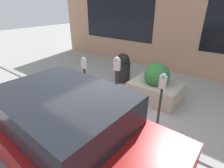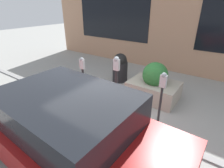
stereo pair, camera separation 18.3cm
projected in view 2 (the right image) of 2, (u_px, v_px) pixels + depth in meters
The scene contains 9 objects.
ground_plane at pixel (110, 115), 4.83m from camera, with size 40.00×40.00×0.00m, color #999993.
curb_strip at pixel (108, 116), 4.76m from camera, with size 13.50×0.16×0.04m.
building_facade at pixel (173, 19), 7.20m from camera, with size 13.50×0.17×4.42m.
parking_meter_nearest at pixel (162, 90), 4.07m from camera, with size 0.15×0.13×1.41m.
parking_meter_second at pixel (116, 76), 4.69m from camera, with size 0.17×0.14×1.58m.
parking_meter_middle at pixel (83, 72), 5.35m from camera, with size 0.15×0.13×1.36m.
planter_box at pixel (154, 85), 5.51m from camera, with size 1.51×1.11×1.21m.
parked_car_front at pixel (64, 125), 3.21m from camera, with size 4.55×2.03×1.47m.
trash_bin at pixel (120, 68), 6.76m from camera, with size 0.58×0.58×1.10m.
Camera 2 is at (-2.38, 3.24, 2.82)m, focal length 28.00 mm.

